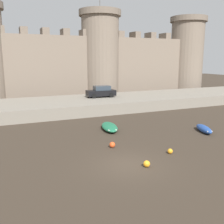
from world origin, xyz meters
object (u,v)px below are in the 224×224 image
(rowboat_foreground_left, at_px, (110,127))
(mooring_buoy_off_centre, at_px, (147,164))
(rowboat_near_channel_right, at_px, (204,129))
(mooring_buoy_near_shore, at_px, (170,151))
(car_quay_west, at_px, (101,92))
(mooring_buoy_near_channel, at_px, (112,145))

(rowboat_foreground_left, xyz_separation_m, mooring_buoy_off_centre, (-1.28, -9.20, -0.08))
(rowboat_near_channel_right, distance_m, mooring_buoy_off_centre, 10.41)
(rowboat_near_channel_right, distance_m, mooring_buoy_near_shore, 7.26)
(rowboat_near_channel_right, xyz_separation_m, car_quay_west, (-4.20, 16.16, 1.86))
(rowboat_near_channel_right, bearing_deg, mooring_buoy_near_shore, -151.16)
(mooring_buoy_near_channel, bearing_deg, mooring_buoy_off_centre, -82.82)
(car_quay_west, bearing_deg, mooring_buoy_near_channel, -108.27)
(rowboat_foreground_left, bearing_deg, rowboat_near_channel_right, -28.55)
(mooring_buoy_off_centre, bearing_deg, mooring_buoy_near_shore, 26.43)
(rowboat_near_channel_right, height_order, mooring_buoy_off_centre, rowboat_near_channel_right)
(mooring_buoy_near_channel, xyz_separation_m, car_quay_west, (5.53, 16.75, 1.97))
(mooring_buoy_near_channel, height_order, mooring_buoy_off_centre, mooring_buoy_near_channel)
(rowboat_foreground_left, height_order, mooring_buoy_near_channel, rowboat_foreground_left)
(rowboat_near_channel_right, height_order, car_quay_west, car_quay_west)
(rowboat_near_channel_right, relative_size, mooring_buoy_near_shore, 7.81)
(mooring_buoy_off_centre, relative_size, mooring_buoy_near_shore, 1.14)
(rowboat_foreground_left, bearing_deg, mooring_buoy_near_channel, -110.44)
(mooring_buoy_near_shore, bearing_deg, rowboat_foreground_left, 101.21)
(mooring_buoy_off_centre, xyz_separation_m, car_quay_west, (4.98, 21.07, 1.98))
(rowboat_near_channel_right, bearing_deg, mooring_buoy_off_centre, -151.89)
(car_quay_west, bearing_deg, rowboat_foreground_left, -107.35)
(rowboat_near_channel_right, relative_size, car_quay_west, 0.71)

